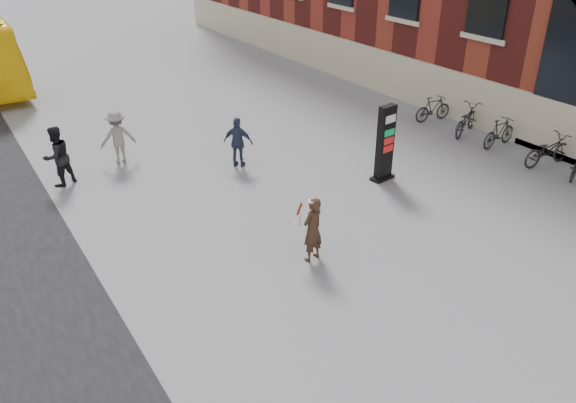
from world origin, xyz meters
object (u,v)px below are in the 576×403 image
woman (312,229)px  bike_6 (466,120)px  bike_7 (433,109)px  pedestrian_c (238,142)px  bike_4 (548,150)px  pedestrian_b (118,137)px  info_pylon (385,143)px  bike_5 (499,133)px  pedestrian_a (57,156)px

woman → bike_6: bearing=-172.7°
bike_6 → bike_7: (0.00, 1.58, -0.04)m
pedestrian_c → bike_4: 9.63m
pedestrian_c → bike_4: (8.13, -5.16, -0.30)m
pedestrian_b → pedestrian_c: (3.01, -2.33, -0.06)m
info_pylon → bike_4: bearing=-28.8°
pedestrian_c → bike_5: size_ratio=0.97×
woman → bike_7: size_ratio=1.00×
woman → bike_5: woman is taller
info_pylon → bike_7: info_pylon is taller
pedestrian_a → pedestrian_b: pedestrian_a is taller
pedestrian_b → bike_6: bearing=163.6°
info_pylon → pedestrian_c: info_pylon is taller
pedestrian_b → pedestrian_c: bearing=146.6°
bike_5 → bike_7: bearing=-3.7°
woman → pedestrian_b: bearing=-90.5°
bike_5 → bike_7: 3.03m
woman → bike_7: (9.23, 5.22, -0.34)m
info_pylon → pedestrian_a: bearing=142.4°
bike_4 → bike_6: (0.00, 3.27, 0.02)m
info_pylon → woman: bearing=-157.8°
info_pylon → pedestrian_a: info_pylon is taller
bike_4 → bike_5: (0.00, 1.83, -0.00)m
pedestrian_a → pedestrian_c: (4.97, -1.66, -0.10)m
pedestrian_c → bike_5: 8.79m
bike_4 → bike_5: 1.83m
pedestrian_a → pedestrian_c: size_ratio=1.12×
pedestrian_b → bike_5: pedestrian_b is taller
bike_6 → woman: bearing=88.7°
info_pylon → bike_5: 5.03m
woman → pedestrian_c: (1.10, 5.52, -0.02)m
bike_7 → woman: bearing=126.8°
woman → bike_7: bearing=-164.7°
bike_4 → pedestrian_a: bearing=69.3°
woman → info_pylon: bearing=-165.0°
pedestrian_c → bike_7: size_ratio=1.00×
woman → pedestrian_a: bearing=-75.8°
bike_6 → bike_5: bearing=157.2°
bike_5 → info_pylon: bearing=84.3°
info_pylon → bike_6: 5.18m
pedestrian_b → info_pylon: bearing=142.6°
pedestrian_a → pedestrian_c: 5.24m
woman → pedestrian_b: size_ratio=0.93×
info_pylon → pedestrian_b: size_ratio=1.35×
pedestrian_a → bike_7: pedestrian_a is taller
pedestrian_a → bike_5: size_ratio=1.09×
pedestrian_a → bike_4: 14.77m
bike_7 → info_pylon: bearing=127.1°
pedestrian_a → bike_4: size_ratio=0.95×
info_pylon → pedestrian_b: bearing=131.3°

